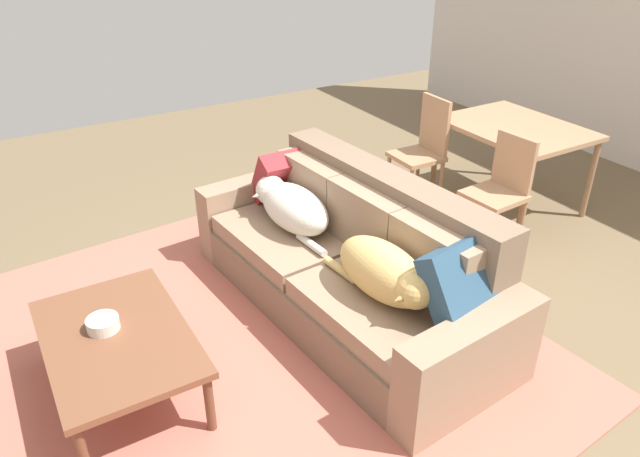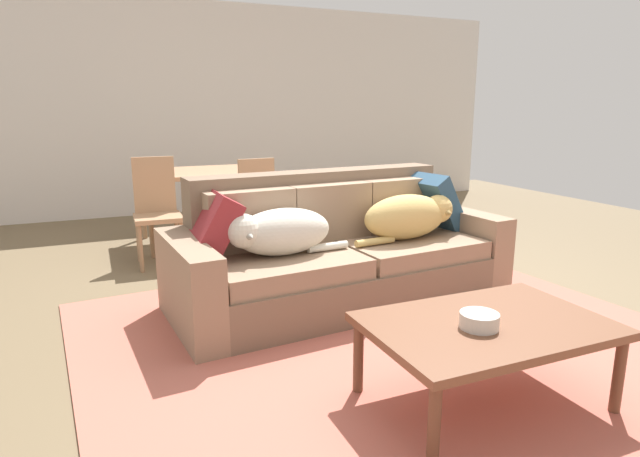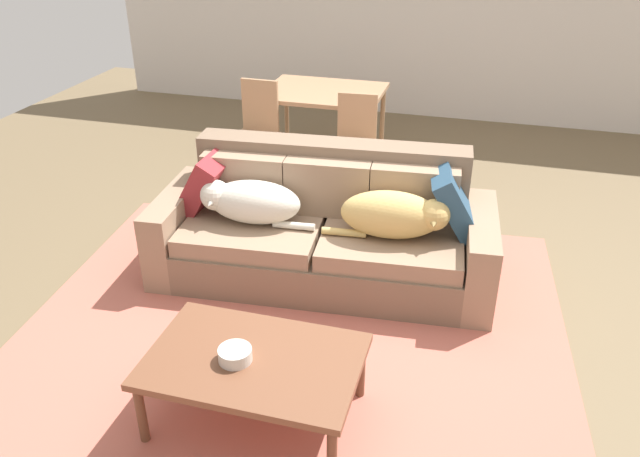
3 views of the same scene
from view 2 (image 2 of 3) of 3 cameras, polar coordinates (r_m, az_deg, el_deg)
The scene contains 13 objects.
ground_plane at distance 3.92m, azimuth 5.91°, elevation -7.65°, with size 10.00×10.00×0.00m, color brown.
back_partition at distance 7.42m, azimuth -9.37°, elevation 12.61°, with size 8.00×0.12×2.70m, color silver.
area_rug at distance 3.18m, azimuth 9.04°, elevation -12.68°, with size 3.47×3.40×0.01m, color #C26655.
couch at distance 3.81m, azimuth 1.81°, elevation -2.79°, with size 2.46×1.15×0.91m.
dog_on_left_cushion at distance 3.41m, azimuth -4.53°, elevation -0.35°, with size 0.83×0.40×0.30m.
dog_on_right_cushion at distance 3.89m, azimuth 9.63°, elevation 1.33°, with size 0.84×0.38×0.33m.
throw_pillow_by_left_arm at distance 3.44m, azimuth -11.56°, elevation 0.18°, with size 0.16×0.43×0.43m, color maroon.
throw_pillow_by_right_arm at distance 4.29m, azimuth 11.96°, elevation 2.85°, with size 0.14×0.46×0.46m, color #2B4C67.
coffee_table at distance 2.60m, azimuth 17.53°, elevation -10.40°, with size 1.10×0.73×0.41m.
bowl_on_coffee_table at distance 2.49m, azimuth 16.79°, elevation -9.48°, with size 0.17×0.17×0.07m, color silver.
dining_table at distance 5.52m, azimuth -12.94°, elevation 5.35°, with size 1.16×0.91×0.75m.
dining_chair_near_left at distance 4.90m, azimuth -17.21°, elevation 2.26°, with size 0.41×0.41×0.95m.
dining_chair_near_right at distance 5.07m, azimuth -6.37°, elevation 2.96°, with size 0.43×0.43×0.90m.
Camera 2 is at (-1.81, -3.19, 1.37)m, focal length 29.67 mm.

